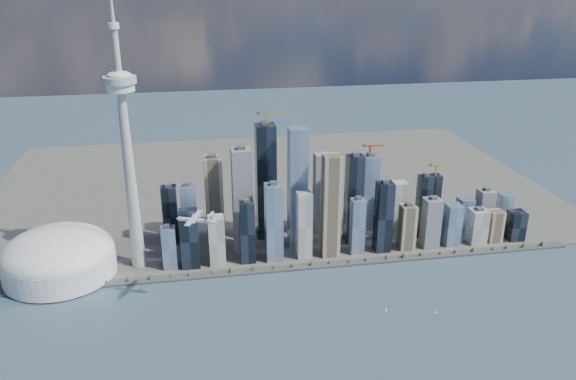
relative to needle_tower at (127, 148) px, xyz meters
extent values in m
plane|color=#36505F|center=(300.00, -310.00, -235.84)|extent=(4000.00, 4000.00, 0.00)
cube|color=#383838|center=(300.00, -60.00, -233.84)|extent=(1100.00, 22.00, 4.00)
cube|color=#4C4C47|center=(300.00, 390.00, -234.34)|extent=(1400.00, 900.00, 3.00)
cylinder|color=#3F2D1E|center=(-176.67, -60.00, -230.64)|extent=(1.00, 1.00, 2.40)
cone|color=#174017|center=(-176.67, -60.00, -227.04)|extent=(7.20, 7.20, 8.00)
cylinder|color=#3F2D1E|center=(-90.00, -60.00, -230.64)|extent=(1.00, 1.00, 2.40)
cone|color=#174017|center=(-90.00, -60.00, -227.04)|extent=(7.20, 7.20, 8.00)
cylinder|color=#3F2D1E|center=(-3.33, -60.00, -230.64)|extent=(1.00, 1.00, 2.40)
cone|color=#174017|center=(-3.33, -60.00, -227.04)|extent=(7.20, 7.20, 8.00)
cylinder|color=#3F2D1E|center=(83.33, -60.00, -230.64)|extent=(1.00, 1.00, 2.40)
cone|color=#174017|center=(83.33, -60.00, -227.04)|extent=(7.20, 7.20, 8.00)
cylinder|color=#3F2D1E|center=(170.00, -60.00, -230.64)|extent=(1.00, 1.00, 2.40)
cone|color=#174017|center=(170.00, -60.00, -227.04)|extent=(7.20, 7.20, 8.00)
cylinder|color=#3F2D1E|center=(256.67, -60.00, -230.64)|extent=(1.00, 1.00, 2.40)
cone|color=#174017|center=(256.67, -60.00, -227.04)|extent=(7.20, 7.20, 8.00)
cylinder|color=#3F2D1E|center=(343.33, -60.00, -230.64)|extent=(1.00, 1.00, 2.40)
cone|color=#174017|center=(343.33, -60.00, -227.04)|extent=(7.20, 7.20, 8.00)
cylinder|color=#3F2D1E|center=(430.00, -60.00, -230.64)|extent=(1.00, 1.00, 2.40)
cone|color=#174017|center=(430.00, -60.00, -227.04)|extent=(7.20, 7.20, 8.00)
cylinder|color=#3F2D1E|center=(516.67, -60.00, -230.64)|extent=(1.00, 1.00, 2.40)
cone|color=#174017|center=(516.67, -60.00, -227.04)|extent=(7.20, 7.20, 8.00)
cylinder|color=#3F2D1E|center=(603.33, -60.00, -230.64)|extent=(1.00, 1.00, 2.40)
cone|color=#174017|center=(603.33, -60.00, -227.04)|extent=(7.20, 7.20, 8.00)
cylinder|color=#3F2D1E|center=(690.00, -60.00, -230.64)|extent=(1.00, 1.00, 2.40)
cone|color=#174017|center=(690.00, -60.00, -227.04)|extent=(7.20, 7.20, 8.00)
cylinder|color=#3F2D1E|center=(776.67, -60.00, -230.64)|extent=(1.00, 1.00, 2.40)
cone|color=#174017|center=(776.67, -60.00, -227.04)|extent=(7.20, 7.20, 8.00)
cube|color=black|center=(100.00, -20.00, -176.32)|extent=(34.00, 34.00, 113.04)
cube|color=#69839F|center=(100.00, 30.00, -160.91)|extent=(30.00, 30.00, 143.86)
cube|color=#B5B5B0|center=(150.00, -20.00, -184.03)|extent=(30.00, 30.00, 97.62)
cube|color=tan|center=(150.00, 85.00, -142.92)|extent=(36.00, 36.00, 179.83)
cube|color=slate|center=(205.00, 30.00, -127.51)|extent=(38.00, 38.00, 210.66)
cube|color=black|center=(205.00, -20.00, -171.18)|extent=(28.00, 28.00, 123.31)
cube|color=#69839F|center=(260.00, -20.00, -155.77)|extent=(32.00, 32.00, 154.14)
cube|color=black|center=(260.00, 85.00, -112.10)|extent=(40.00, 40.00, 241.49)
cube|color=#69839F|center=(315.00, 30.00, -109.53)|extent=(36.00, 36.00, 246.62)
cube|color=#B5B5B0|center=(315.00, -20.00, -166.04)|extent=(28.00, 28.00, 133.59)
cube|color=tan|center=(370.00, -20.00, -130.08)|extent=(34.00, 34.00, 205.52)
cube|color=slate|center=(370.00, 85.00, -145.49)|extent=(30.00, 30.00, 174.69)
cube|color=black|center=(425.00, 30.00, -140.35)|extent=(32.00, 32.00, 184.97)
cube|color=#69839F|center=(425.00, -20.00, -176.32)|extent=(26.00, 26.00, 113.04)
cube|color=black|center=(475.00, -20.00, -160.91)|extent=(30.00, 30.00, 143.86)
cube|color=#69839F|center=(475.00, 85.00, -150.63)|extent=(34.00, 34.00, 164.42)
cube|color=#B5B5B0|center=(525.00, 30.00, -171.18)|extent=(28.00, 28.00, 123.31)
cube|color=tan|center=(525.00, -20.00, -186.60)|extent=(30.00, 30.00, 92.48)
cube|color=slate|center=(575.00, -20.00, -181.46)|extent=(32.00, 32.00, 102.76)
cube|color=black|center=(575.00, 30.00, -166.04)|extent=(26.00, 26.00, 133.59)
cube|color=#69839F|center=(625.00, -20.00, -189.17)|extent=(30.00, 30.00, 87.35)
cube|color=black|center=(625.00, 85.00, -176.32)|extent=(28.00, 28.00, 113.04)
cube|color=#69839F|center=(675.00, 30.00, -194.30)|extent=(30.00, 30.00, 77.07)
cube|color=#B5B5B0|center=(675.00, -20.00, -196.87)|extent=(34.00, 34.00, 71.93)
cube|color=tan|center=(720.00, -20.00, -199.44)|extent=(28.00, 28.00, 66.79)
cube|color=slate|center=(720.00, 30.00, -186.60)|extent=(30.00, 30.00, 92.48)
cube|color=black|center=(765.00, -20.00, -202.01)|extent=(32.00, 32.00, 61.66)
cube|color=#69839F|center=(765.00, 30.00, -191.73)|extent=(26.00, 26.00, 82.21)
cube|color=black|center=(60.00, 85.00, -171.18)|extent=(30.00, 30.00, 123.31)
cube|color=#69839F|center=(60.00, -20.00, -191.73)|extent=(26.00, 26.00, 82.21)
cube|color=#C09516|center=(260.00, 85.00, 19.65)|extent=(3.00, 3.00, 22.00)
cube|color=#C09516|center=(268.25, 85.00, 30.65)|extent=(55.00, 2.20, 2.20)
cube|color=#383838|center=(243.50, 85.00, 32.65)|extent=(6.00, 4.00, 4.00)
cube|color=#B62B1A|center=(475.00, 85.00, -57.42)|extent=(3.00, 3.00, 22.00)
cube|color=#B62B1A|center=(482.20, 85.00, -46.42)|extent=(48.00, 2.20, 2.20)
cube|color=#383838|center=(460.60, 85.00, -44.42)|extent=(6.00, 4.00, 4.00)
cube|color=#C09516|center=(625.00, 85.00, -108.80)|extent=(3.00, 3.00, 22.00)
cube|color=#C09516|center=(631.75, 85.00, -97.80)|extent=(45.00, 2.20, 2.20)
cube|color=#383838|center=(611.50, 85.00, -95.80)|extent=(6.00, 4.00, 4.00)
cone|color=#A5A5A0|center=(0.00, 0.00, -62.84)|extent=(26.00, 26.00, 340.00)
cylinder|color=silver|center=(0.00, 0.00, 107.16)|extent=(48.00, 48.00, 14.00)
cylinder|color=#A5A5A0|center=(0.00, 0.00, 119.16)|extent=(56.00, 56.00, 12.00)
ellipsoid|color=silver|center=(0.00, 0.00, 127.16)|extent=(40.00, 40.00, 14.00)
cylinder|color=#A5A5A0|center=(0.00, 0.00, 167.16)|extent=(11.00, 11.00, 80.00)
cylinder|color=silver|center=(0.00, 0.00, 207.16)|extent=(18.00, 18.00, 10.00)
cylinder|color=silver|center=(-140.00, -10.00, -210.84)|extent=(200.00, 200.00, 44.00)
ellipsoid|color=silver|center=(-140.00, -10.00, -188.84)|extent=(200.00, 200.00, 84.00)
cylinder|color=silver|center=(111.15, -169.96, -72.42)|extent=(53.82, 27.05, 6.81)
cone|color=silver|center=(84.53, -159.19, -72.42)|extent=(9.45, 9.10, 6.81)
cone|color=silver|center=(138.76, -181.13, -72.42)|extent=(12.41, 10.30, 6.81)
cube|color=silver|center=(109.18, -169.16, -68.80)|extent=(30.22, 58.40, 1.06)
cylinder|color=silver|center=(104.79, -180.01, -70.50)|extent=(12.28, 7.94, 3.83)
cylinder|color=silver|center=(113.57, -158.32, -70.50)|extent=(12.28, 7.94, 3.83)
cylinder|color=#3F3F3F|center=(98.88, -177.61, -70.50)|extent=(3.49, 8.01, 8.51)
cylinder|color=#3F3F3F|center=(107.65, -155.92, -70.50)|extent=(3.49, 8.01, 8.51)
cube|color=silver|center=(135.80, -179.93, -65.61)|extent=(5.84, 3.02, 11.70)
cube|color=silver|center=(135.80, -179.93, -59.66)|extent=(11.52, 19.50, 0.74)
cube|color=silver|center=(412.83, -226.75, -235.49)|extent=(5.41, 3.21, 0.69)
cylinder|color=#999999|center=(412.83, -226.75, -231.52)|extent=(0.21, 0.21, 7.78)
cube|color=silver|center=(491.38, -246.41, -235.44)|extent=(6.22, 3.40, 0.79)
cylinder|color=#999999|center=(491.38, -246.41, -230.88)|extent=(0.24, 0.24, 8.93)
camera|label=1|loc=(116.65, -979.48, 288.61)|focal=35.00mm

